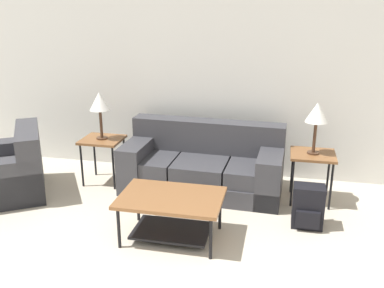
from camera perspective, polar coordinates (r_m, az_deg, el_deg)
name	(u,v)px	position (r m, az deg, el deg)	size (l,w,h in m)	color
wall_back	(225,78)	(5.60, 4.41, 8.83)	(8.87, 0.06, 2.60)	silver
couch	(203,166)	(5.29, 1.49, -3.01)	(1.96, 0.93, 0.82)	#38383D
armchair	(8,171)	(5.63, -23.38, -3.38)	(1.30, 1.33, 0.80)	#38383D
coffee_table	(171,207)	(4.21, -2.80, -8.43)	(1.00, 0.67, 0.45)	brown
side_table_left	(102,144)	(5.53, -11.86, 0.04)	(0.50, 0.46, 0.59)	brown
side_table_right	(313,159)	(5.09, 15.77, -1.94)	(0.50, 0.46, 0.59)	brown
table_lamp_left	(100,103)	(5.39, -12.23, 5.39)	(0.25, 0.25, 0.59)	#472D1E
table_lamp_right	(317,114)	(4.93, 16.31, 3.85)	(0.25, 0.25, 0.59)	#472D1E
backpack	(308,207)	(4.62, 15.21, -8.10)	(0.32, 0.29, 0.45)	black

